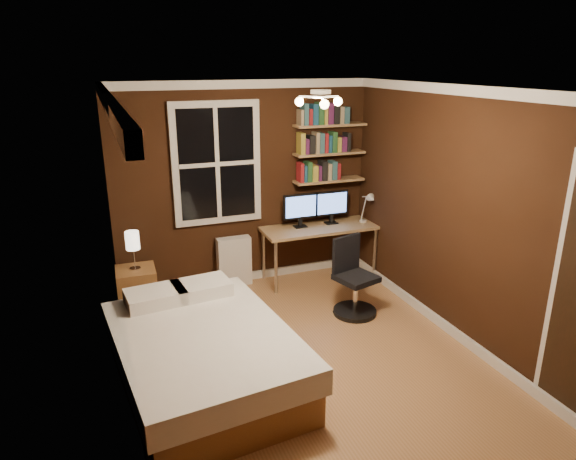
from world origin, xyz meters
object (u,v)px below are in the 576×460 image
object	(u,v)px
bedside_lamp	(133,251)
desk_lamp	(367,207)
monitor_right	(332,207)
nightstand	(137,291)
monitor_left	(300,211)
office_chair	(353,286)
bed	(204,356)
radiator	(234,261)
desk	(320,231)

from	to	relation	value
bedside_lamp	desk_lamp	xyz separation A→B (m)	(2.91, 0.07, 0.18)
bedside_lamp	monitor_right	bearing A→B (deg)	5.40
nightstand	monitor_left	size ratio (longest dim) A/B	1.16
bedside_lamp	office_chair	distance (m)	2.45
bed	monitor_right	distance (m)	2.85
bed	radiator	bearing A→B (deg)	61.50
nightstand	monitor_right	xyz separation A→B (m)	(2.49, 0.24, 0.66)
desk_lamp	office_chair	bearing A→B (deg)	-125.28
monitor_right	office_chair	distance (m)	1.27
nightstand	monitor_right	world-z (taller)	monitor_right
desk	office_chair	bearing A→B (deg)	-92.53
monitor_left	office_chair	world-z (taller)	monitor_left
bed	desk_lamp	bearing A→B (deg)	27.67
nightstand	monitor_left	bearing A→B (deg)	8.14
radiator	office_chair	world-z (taller)	office_chair
nightstand	bedside_lamp	bearing A→B (deg)	0.00
radiator	desk	bearing A→B (deg)	-9.64
office_chair	bedside_lamp	bearing A→B (deg)	143.31
nightstand	office_chair	world-z (taller)	office_chair
radiator	monitor_right	bearing A→B (deg)	-4.94
office_chair	radiator	bearing A→B (deg)	115.00
nightstand	desk_lamp	xyz separation A→B (m)	(2.91, 0.07, 0.66)
bed	monitor_right	size ratio (longest dim) A/B	4.57
bed	desk	world-z (taller)	desk
bed	nightstand	size ratio (longest dim) A/B	3.93
bedside_lamp	monitor_left	xyz separation A→B (m)	(2.06, 0.24, 0.18)
desk_lamp	bed	bearing A→B (deg)	-146.21
desk_lamp	bedside_lamp	bearing A→B (deg)	-178.66
monitor_left	desk_lamp	world-z (taller)	desk_lamp
bed	monitor_left	xyz separation A→B (m)	(1.65, 1.84, 0.64)
desk	bed	bearing A→B (deg)	-136.92
nightstand	monitor_right	size ratio (longest dim) A/B	1.16
desk	monitor_right	size ratio (longest dim) A/B	3.28
bedside_lamp	radiator	world-z (taller)	bedside_lamp
nightstand	radiator	world-z (taller)	radiator
radiator	monitor_left	bearing A→B (deg)	-7.43
nightstand	monitor_left	distance (m)	2.17
nightstand	monitor_right	distance (m)	2.59
monitor_right	nightstand	bearing A→B (deg)	-174.60
desk_lamp	nightstand	bearing A→B (deg)	-178.66
monitor_left	bedside_lamp	bearing A→B (deg)	-173.47
bedside_lamp	radiator	size ratio (longest dim) A/B	0.69
office_chair	monitor_left	bearing A→B (deg)	84.26
monitor_right	office_chair	world-z (taller)	monitor_right
bedside_lamp	office_chair	size ratio (longest dim) A/B	0.50
monitor_right	monitor_left	bearing A→B (deg)	180.00
radiator	desk_lamp	bearing A→B (deg)	-9.29
bed	radiator	world-z (taller)	bed
bedside_lamp	desk	size ratio (longest dim) A/B	0.29
office_chair	nightstand	bearing A→B (deg)	143.31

